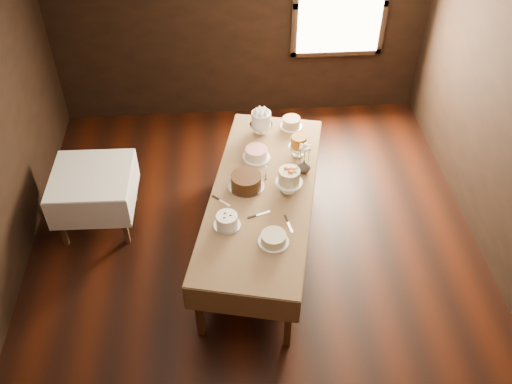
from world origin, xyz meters
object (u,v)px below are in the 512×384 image
Objects in this scene: side_table at (92,180)px; cake_server_e at (224,203)px; cake_swirl at (227,221)px; cake_server_a at (263,213)px; cake_lattice at (256,154)px; cake_cream at (274,239)px; display_table at (262,195)px; cake_server_c at (266,170)px; cake_server_d at (298,173)px; cake_speckled at (291,123)px; cake_server_b at (290,227)px; cake_caramel at (298,147)px; cake_chocolate at (246,181)px; flower_vase at (304,166)px; cake_meringue at (261,123)px; cake_flowers at (289,182)px.

cake_server_e reaches higher than side_table.
cake_swirl is 1.10× the size of cake_server_a.
cake_cream is at bearing -86.96° from cake_lattice.
display_table is 11.66× the size of cake_server_c.
cake_server_d is at bearing -98.66° from cake_server_c.
cake_server_b is (-0.21, -1.61, -0.05)m from cake_speckled.
cake_caramel is 1.01m from cake_server_a.
cake_chocolate is at bearing 178.68° from cake_server_d.
cake_caramel is at bearing 94.84° from flower_vase.
cake_server_e is (-0.02, 0.32, -0.06)m from cake_swirl.
cake_swirl is (-0.45, -1.47, -0.06)m from cake_meringue.
cake_chocolate is at bearing -141.57° from cake_caramel.
cake_swirl is at bearing -111.69° from cake_chocolate.
cake_flowers is 0.99× the size of cake_cream.
side_table is 2.00m from cake_meringue.
cake_flowers reaches higher than display_table.
cake_chocolate reaches higher than cake_lattice.
display_table is at bearing 176.73° from cake_flowers.
cake_speckled is at bearing 59.46° from cake_chocolate.
cake_swirl is 1.05m from cake_server_d.
cake_server_b is (0.22, -0.53, 0.06)m from display_table.
side_table is at bearing 136.18° from cake_server_a.
cake_caramel is 0.60m from cake_flowers.
cake_chocolate is 1.24× the size of cake_cream.
cake_flowers is 0.42m from cake_server_c.
cake_server_c is (0.07, 0.33, 0.06)m from display_table.
side_table is at bearing -160.49° from cake_server_e.
cake_flowers reaches higher than cake_meringue.
cake_server_a is (0.14, -0.41, -0.07)m from cake_chocolate.
cake_lattice is at bearing 93.04° from cake_cream.
cake_server_b is 0.80m from cake_server_d.
cake_server_d is at bearing 70.19° from cake_server_e.
cake_speckled is 1.63m from cake_server_b.
cake_server_a is at bearing -89.93° from cake_lattice.
display_table is 0.35m from cake_server_c.
cake_server_d is (0.18, 0.78, 0.00)m from cake_server_b.
cake_caramel is 1.12m from cake_server_b.
cake_server_d is at bearing -156.14° from flower_vase.
display_table is 0.56m from flower_vase.
cake_swirl is (-0.82, -1.03, -0.05)m from cake_caramel.
cake_chocolate is at bearing 88.72° from cake_server_e.
cake_meringue reaches higher than cake_chocolate.
cake_swirl is (-0.65, -0.45, -0.06)m from cake_flowers.
display_table is at bearing -28.07° from cake_chocolate.
cake_chocolate is 1.58× the size of cake_server_e.
cake_swirl is at bearing 149.66° from cake_cream.
cake_meringue is at bearing 174.64° from cake_server_b.
cake_lattice is at bearing -129.77° from cake_speckled.
cake_caramel is at bearing 38.43° from cake_chocolate.
cake_speckled is at bearing 53.05° from cake_server_a.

